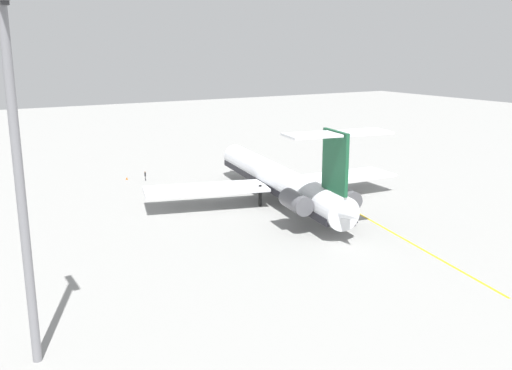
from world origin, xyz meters
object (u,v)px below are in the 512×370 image
at_px(ground_crew_near_nose, 332,162).
at_px(safety_cone_nose, 127,178).
at_px(ground_crew_near_tail, 145,175).
at_px(light_mast, 19,175).
at_px(main_jetliner, 281,181).

height_order(ground_crew_near_nose, safety_cone_nose, ground_crew_near_nose).
bearing_deg(ground_crew_near_nose, safety_cone_nose, -63.05).
xyz_separation_m(ground_crew_near_tail, light_mast, (-54.68, 28.37, 13.78)).
height_order(safety_cone_nose, light_mast, light_mast).
bearing_deg(safety_cone_nose, ground_crew_near_tail, -132.41).
bearing_deg(safety_cone_nose, light_mast, 155.82).
bearing_deg(main_jetliner, light_mast, 134.24).
relative_size(safety_cone_nose, light_mast, 0.02).
relative_size(ground_crew_near_tail, light_mast, 0.06).
bearing_deg(light_mast, ground_crew_near_tail, -27.42).
relative_size(ground_crew_near_nose, safety_cone_nose, 3.17).
distance_m(ground_crew_near_nose, safety_cone_nose, 40.73).
height_order(ground_crew_near_tail, light_mast, light_mast).
bearing_deg(ground_crew_near_nose, main_jetliner, -10.96).
xyz_separation_m(ground_crew_near_nose, safety_cone_nose, (10.70, 39.29, -0.83)).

